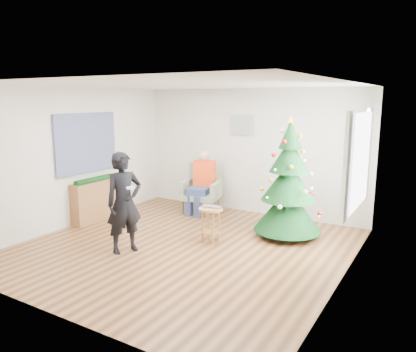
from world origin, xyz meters
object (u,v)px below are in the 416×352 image
Objects in this scene: stool at (211,225)px; console at (95,201)px; standing_man at (124,203)px; armchair at (202,195)px; christmas_tree at (289,183)px.

console reaches higher than stool.
standing_man is (-0.96, -1.04, 0.49)m from stool.
standing_man reaches higher than console.
stool is at bearing 6.34° from console.
standing_man is at bearing -99.09° from armchair.
christmas_tree reaches higher than armchair.
christmas_tree is at bearing 44.13° from stool.
christmas_tree is 3.54× the size of stool.
stool is 2.59m from console.
console is at bearing -144.87° from armchair.
stool is 1.50m from standing_man.
stool is at bearing -135.87° from christmas_tree.
christmas_tree is 2.24m from armchair.
armchair is (-2.09, 0.54, -0.58)m from christmas_tree.
armchair is at bearing 27.70° from standing_man.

